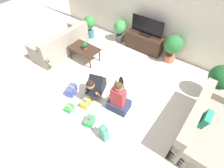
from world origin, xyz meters
The scene contains 21 objects.
ground_plane centered at (0.00, 0.00, 0.00)m, with size 16.00×16.00×0.00m, color beige.
wall_back centered at (0.00, 2.63, 1.30)m, with size 8.40×0.06×2.60m.
sofa_left centered at (-2.41, 0.51, 0.29)m, with size 0.88×1.90×0.84m.
sofa_right centered at (2.41, 0.26, 0.29)m, with size 0.88×1.90×0.84m.
coffee_table centered at (-1.49, 0.69, 0.40)m, with size 0.97×0.57×0.45m.
tv_console centered at (-0.25, 2.34, 0.29)m, with size 1.27×0.44×0.57m.
tv centered at (-0.25, 2.34, 0.83)m, with size 1.10×0.20×0.58m.
potted_plant_back_right centered at (0.74, 2.29, 0.57)m, with size 0.57×0.57×0.91m.
potted_plant_corner_left centered at (-2.26, 1.81, 0.53)m, with size 0.44×0.44×0.83m.
potted_plant_corner_right centered at (2.26, 1.56, 0.65)m, with size 0.60×0.60×1.01m.
potted_plant_back_left centered at (-1.23, 2.29, 0.48)m, with size 0.45×0.45×0.79m.
person_kneeling centered at (-0.20, -0.26, 0.36)m, with size 0.56×0.85×0.82m.
person_sitting centered at (0.53, -0.26, 0.35)m, with size 0.56×0.52×0.96m.
dog centered at (0.19, 0.34, 0.22)m, with size 0.37×0.44×0.32m.
gift_box_a centered at (-0.42, -1.03, 0.07)m, with size 0.20×0.24×0.19m.
gift_box_b centered at (0.25, -1.01, 0.10)m, with size 0.26×0.30×0.24m.
gift_box_c centered at (-0.16, -0.71, 0.11)m, with size 0.20×0.26×0.27m.
gift_box_d centered at (-0.76, -0.61, 0.13)m, with size 0.28×0.37×0.31m.
gift_bag_a centered at (0.74, -1.08, 0.19)m, with size 0.25×0.19×0.39m.
mug centered at (-1.54, 0.78, 0.49)m, with size 0.12×0.08×0.09m.
tabletop_plant centered at (-1.44, 0.69, 0.57)m, with size 0.17×0.17×0.22m.
Camera 1 is at (1.97, -2.42, 3.64)m, focal length 28.00 mm.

